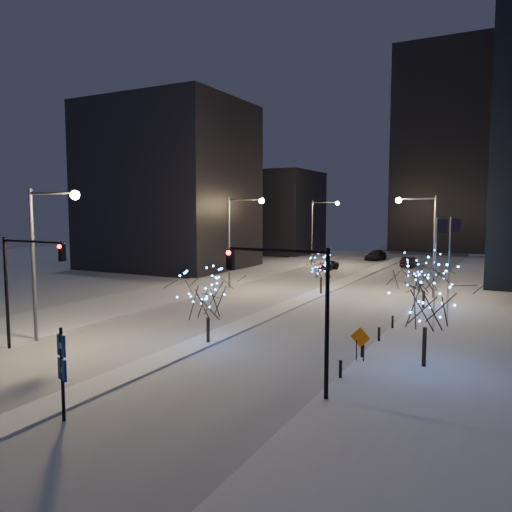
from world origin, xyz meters
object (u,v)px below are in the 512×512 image
Objects in this scene: street_lamp_east at (425,233)px; car_far at (376,255)px; traffic_signal_east at (295,295)px; holiday_tree_median_near at (208,294)px; holiday_tree_plaza_near at (426,298)px; street_lamp_w_far at (319,224)px; car_mid at (409,262)px; street_lamp_w_near at (44,244)px; street_lamp_w_mid at (237,229)px; holiday_tree_median_far at (321,267)px; construction_sign at (360,341)px; holiday_tree_plaza_far at (424,274)px; car_near at (329,265)px; traffic_signal_west at (23,275)px; wayfinding_sign at (62,364)px.

street_lamp_east reaches higher than car_far.
traffic_signal_east reaches higher than holiday_tree_median_near.
street_lamp_w_far is at bearing 117.13° from holiday_tree_plaza_near.
street_lamp_w_far is 1.00× the size of street_lamp_east.
street_lamp_w_near is at bearing 77.78° from car_mid.
holiday_tree_median_far is at bearing 3.23° from street_lamp_w_mid.
street_lamp_east is 25.48m from holiday_tree_median_near.
construction_sign is (19.24, -19.77, -5.18)m from street_lamp_w_mid.
traffic_signal_east is 10.25m from holiday_tree_median_near.
street_lamp_east reaches higher than car_mid.
car_far is 42.50m from holiday_tree_plaza_far.
car_near is at bearing 107.38° from traffic_signal_east.
street_lamp_east is 2.47× the size of car_near.
traffic_signal_east is 1.23× the size of holiday_tree_plaza_near.
car_far reaches higher than car_mid.
car_near is (-15.73, 17.58, -5.76)m from street_lamp_east.
traffic_signal_west is at bearing -89.45° from street_lamp_w_far.
holiday_tree_plaza_near reaches higher than car_near.
street_lamp_w_far is (0.00, 50.00, 0.00)m from street_lamp_w_near.
traffic_signal_west is (0.50, -2.00, -1.74)m from street_lamp_w_near.
holiday_tree_plaza_near reaches higher than car_mid.
car_mid is at bearing 77.02° from street_lamp_w_near.
traffic_signal_west is 11.96m from wayfinding_sign.
street_lamp_w_mid is 19.26m from street_lamp_east.
street_lamp_w_far is 1.79× the size of car_far.
street_lamp_w_near is 33.85m from street_lamp_east.
holiday_tree_plaza_far is (16.61, -22.97, 2.43)m from car_near.
street_lamp_east is (19.02, -22.00, -0.05)m from street_lamp_w_far.
traffic_signal_east is (17.88, -26.00, -1.74)m from street_lamp_w_mid.
street_lamp_w_far is at bearing 119.88° from wayfinding_sign.
construction_sign is (0.22, -22.77, -5.13)m from street_lamp_east.
street_lamp_w_far is at bearing 90.55° from traffic_signal_west.
street_lamp_east is 1.91× the size of holiday_tree_median_near.
car_far is 70.78m from wayfinding_sign.
holiday_tree_median_near is (6.14, -40.97, 2.57)m from car_near.
traffic_signal_east is 7.25m from construction_sign.
traffic_signal_west reaches higher than holiday_tree_plaza_far.
construction_sign is (6.61, -49.53, 0.54)m from car_mid.
street_lamp_w_mid is 2.47× the size of car_near.
car_far is 1.18× the size of holiday_tree_plaza_far.
holiday_tree_median_near is (-8.44, 5.61, -1.50)m from traffic_signal_east.
holiday_tree_median_near reaches higher than car_mid.
traffic_signal_east is 1.34× the size of holiday_tree_median_near.
holiday_tree_plaza_near reaches higher than holiday_tree_median_near.
holiday_tree_plaza_far is (19.90, -27.39, -3.38)m from street_lamp_w_far.
street_lamp_w_near is 2.70m from traffic_signal_west.
construction_sign is at bearing -89.45° from street_lamp_east.
street_lamp_east reaches higher than traffic_signal_west.
traffic_signal_east reaches higher than holiday_tree_plaza_far.
car_far is at bearing 81.38° from street_lamp_w_mid.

